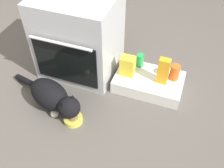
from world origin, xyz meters
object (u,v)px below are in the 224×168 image
Objects in this scene: oven at (79,35)px; soda_can at (140,60)px; cat at (53,97)px; sauce_jar at (175,72)px; juice_carton at (163,71)px; food_bowl at (73,119)px; snack_bag at (128,66)px; pantry_cabinet at (149,82)px.

oven reaches higher than soda_can.
oven is 0.97× the size of cat.
cat is 5.39× the size of sauce_jar.
oven is at bearing -172.10° from soda_can.
oven is 0.57m from soda_can.
oven is 3.04× the size of juice_carton.
sauce_jar is 0.32m from soda_can.
juice_carton is (0.57, 0.55, 0.21)m from food_bowl.
snack_bag is at bearing -178.67° from juice_carton.
cat reaches higher than soda_can.
soda_can is (0.54, 0.61, 0.05)m from cat.
pantry_cabinet is at bearing -44.70° from soda_can.
snack_bag is 0.75× the size of juice_carton.
juice_carton reaches higher than food_bowl.
cat reaches higher than food_bowl.
snack_bag is 1.50× the size of soda_can.
sauce_jar is 0.58× the size of juice_carton.
soda_can is 0.50× the size of juice_carton.
oven is 0.87m from sauce_jar.
cat is at bearing -148.50° from juice_carton.
pantry_cabinet is 0.21m from juice_carton.
snack_bag reaches higher than soda_can.
sauce_jar is (0.66, 0.62, 0.16)m from food_bowl.
sauce_jar is 0.40m from snack_bag.
pantry_cabinet is (0.66, -0.05, -0.31)m from oven.
snack_bag reaches higher than sauce_jar.
snack_bag is 0.16m from soda_can.
soda_can is (0.54, 0.07, -0.19)m from oven.
cat is (-0.20, 0.08, 0.10)m from food_bowl.
juice_carton is at bearing 1.33° from snack_bag.
snack_bag is at bearing -117.09° from soda_can.
soda_can is (-0.12, 0.12, 0.12)m from pantry_cabinet.
snack_bag is (0.47, 0.46, 0.08)m from cat.
pantry_cabinet is 3.22× the size of snack_bag.
cat is (-0.00, -0.53, -0.23)m from oven.
soda_can is (0.34, 0.68, 0.15)m from food_bowl.
juice_carton is at bearing 51.97° from cat.
oven is 6.08× the size of soda_can.
cat is at bearing -135.30° from snack_bag.
food_bowl is at bearing -116.28° from snack_bag.
cat is 0.81m from soda_can.
pantry_cabinet is 3.92× the size of food_bowl.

